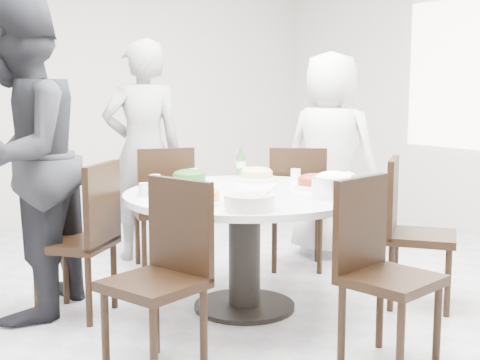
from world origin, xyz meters
TOP-DOWN VIEW (x-y plane):
  - floor at (0.00, 0.00)m, footprint 6.00×6.00m
  - wall_back at (0.00, 3.00)m, footprint 6.00×0.01m
  - dining_table at (0.00, -0.21)m, footprint 1.50×1.50m
  - chair_ne at (0.89, 0.34)m, footprint 0.59×0.59m
  - chair_n at (0.02, 0.91)m, footprint 0.53×0.53m
  - chair_nw at (-0.91, 0.29)m, footprint 0.59×0.59m
  - chair_sw at (-0.90, -0.73)m, footprint 0.52×0.52m
  - chair_s at (0.10, -1.34)m, footprint 0.49×0.49m
  - chair_se at (0.97, -0.80)m, footprint 0.59×0.59m
  - diner_right at (1.35, 0.49)m, footprint 0.82×0.96m
  - diner_middle at (0.05, 1.27)m, footprint 0.73×0.58m
  - diner_left at (-1.17, 0.46)m, footprint 1.18×1.19m
  - dish_greens at (-0.10, 0.29)m, footprint 0.28×0.28m
  - dish_pale at (0.35, 0.14)m, footprint 0.28×0.28m
  - dish_orange at (-0.42, -0.08)m, footprint 0.28×0.28m
  - dish_redbrown at (0.45, -0.35)m, footprint 0.27×0.27m
  - dish_tofu at (-0.44, -0.41)m, footprint 0.28×0.28m
  - rice_bowl at (0.34, -0.66)m, footprint 0.27×0.27m
  - soup_bowl at (-0.31, -0.70)m, footprint 0.27×0.27m
  - beverage_bottle at (0.34, 0.30)m, footprint 0.06×0.06m
  - tea_cups at (0.03, 0.43)m, footprint 0.07×0.07m
  - chopsticks at (0.02, 0.42)m, footprint 0.24×0.04m

SIDE VIEW (x-z plane):
  - floor at x=0.00m, z-range -0.01..0.01m
  - dining_table at x=0.00m, z-range 0.00..0.75m
  - chair_ne at x=0.89m, z-range 0.00..0.95m
  - chair_n at x=0.02m, z-range 0.00..0.95m
  - chair_nw at x=-0.91m, z-range 0.00..0.95m
  - chair_sw at x=-0.90m, z-range 0.00..0.95m
  - chair_s at x=0.10m, z-range 0.00..0.95m
  - chair_se at x=0.97m, z-range 0.00..0.95m
  - chopsticks at x=0.02m, z-range 0.75..0.76m
  - dish_redbrown at x=0.45m, z-range 0.75..0.82m
  - dish_tofu at x=-0.44m, z-range 0.75..0.82m
  - dish_greens at x=-0.10m, z-range 0.75..0.82m
  - dish_orange at x=-0.42m, z-range 0.75..0.83m
  - dish_pale at x=0.35m, z-range 0.75..0.83m
  - tea_cups at x=0.03m, z-range 0.75..0.83m
  - soup_bowl at x=-0.31m, z-range 0.75..0.83m
  - rice_bowl at x=0.34m, z-range 0.75..0.86m
  - diner_right at x=1.35m, z-range 0.00..1.67m
  - beverage_bottle at x=0.34m, z-range 0.75..0.98m
  - diner_middle at x=0.05m, z-range 0.00..1.76m
  - diner_left at x=-1.17m, z-range 0.00..1.94m
  - wall_back at x=0.00m, z-range 0.00..2.80m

